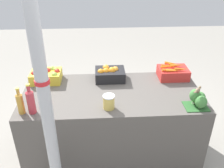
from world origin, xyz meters
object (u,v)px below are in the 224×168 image
object	(u,v)px
apple_crate	(46,75)
pickle_jar	(109,102)
orange_crate	(110,74)
juice_bottle_ruby	(31,101)
sparrow_bird	(198,90)
broccoli_pile	(198,99)
carrot_crate	(173,72)
juice_bottle_amber	(20,103)
support_pole	(43,86)

from	to	relation	value
apple_crate	pickle_jar	distance (m)	0.88
orange_crate	pickle_jar	bearing A→B (deg)	-93.97
apple_crate	juice_bottle_ruby	xyz separation A→B (m)	(-0.02, -0.60, 0.05)
apple_crate	sparrow_bird	world-z (taller)	sparrow_bird
broccoli_pile	juice_bottle_ruby	distance (m)	1.55
carrot_crate	juice_bottle_amber	bearing A→B (deg)	-159.03
broccoli_pile	juice_bottle_amber	bearing A→B (deg)	-179.35
juice_bottle_amber	pickle_jar	bearing A→B (deg)	2.13
broccoli_pile	juice_bottle_amber	xyz separation A→B (m)	(-1.64, -0.02, 0.04)
apple_crate	juice_bottle_amber	world-z (taller)	juice_bottle_amber
juice_bottle_ruby	sparrow_bird	xyz separation A→B (m)	(1.51, -0.01, 0.07)
juice_bottle_amber	support_pole	bearing A→B (deg)	-49.63
support_pole	juice_bottle_amber	xyz separation A→B (m)	(-0.32, 0.37, -0.38)
sparrow_bird	juice_bottle_ruby	bearing A→B (deg)	134.60
support_pole	orange_crate	bearing A→B (deg)	62.01
apple_crate	orange_crate	distance (m)	0.72
orange_crate	juice_bottle_ruby	size ratio (longest dim) A/B	1.10
orange_crate	carrot_crate	bearing A→B (deg)	-0.13
juice_bottle_ruby	pickle_jar	distance (m)	0.70
juice_bottle_amber	juice_bottle_ruby	bearing A→B (deg)	0.00
support_pole	carrot_crate	xyz separation A→B (m)	(1.24, 0.97, -0.43)
orange_crate	broccoli_pile	world-z (taller)	broccoli_pile
support_pole	broccoli_pile	bearing A→B (deg)	16.54
orange_crate	pickle_jar	distance (m)	0.57
juice_bottle_amber	juice_bottle_ruby	distance (m)	0.10
juice_bottle_amber	sparrow_bird	xyz separation A→B (m)	(1.61, -0.01, 0.08)
support_pole	apple_crate	size ratio (longest dim) A/B	7.97
carrot_crate	pickle_jar	world-z (taller)	carrot_crate
apple_crate	broccoli_pile	world-z (taller)	broccoli_pile
support_pole	pickle_jar	distance (m)	0.76
orange_crate	sparrow_bird	bearing A→B (deg)	-38.15
orange_crate	carrot_crate	world-z (taller)	carrot_crate
sparrow_bird	support_pole	bearing A→B (deg)	150.76
juice_bottle_amber	sparrow_bird	size ratio (longest dim) A/B	2.52
carrot_crate	juice_bottle_ruby	bearing A→B (deg)	-157.78
orange_crate	juice_bottle_amber	bearing A→B (deg)	-144.36
apple_crate	sparrow_bird	xyz separation A→B (m)	(1.49, -0.60, 0.12)
pickle_jar	sparrow_bird	size ratio (longest dim) A/B	1.32
support_pole	juice_bottle_ruby	bearing A→B (deg)	120.71
carrot_crate	juice_bottle_amber	world-z (taller)	juice_bottle_amber
support_pole	pickle_jar	bearing A→B (deg)	40.21
carrot_crate	pickle_jar	bearing A→B (deg)	-143.33
broccoli_pile	juice_bottle_amber	world-z (taller)	juice_bottle_amber
support_pole	juice_bottle_ruby	xyz separation A→B (m)	(-0.22, 0.37, -0.37)
apple_crate	broccoli_pile	distance (m)	1.63
sparrow_bird	pickle_jar	bearing A→B (deg)	132.27
juice_bottle_amber	juice_bottle_ruby	world-z (taller)	juice_bottle_ruby
support_pole	sparrow_bird	distance (m)	1.38
sparrow_bird	apple_crate	bearing A→B (deg)	112.78
juice_bottle_ruby	sparrow_bird	bearing A→B (deg)	-0.28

